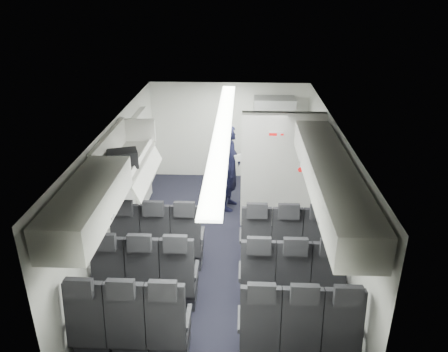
# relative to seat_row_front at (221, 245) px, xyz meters

# --- Properties ---
(cabin_shell) EXTENTS (3.41, 6.01, 2.16)m
(cabin_shell) POSITION_rel_seat_row_front_xyz_m (0.00, 0.53, 0.72)
(cabin_shell) COLOR black
(cabin_shell) RESTS_ON ground
(seat_row_front) EXTENTS (3.33, 0.56, 1.24)m
(seat_row_front) POSITION_rel_seat_row_front_xyz_m (0.00, 0.00, 0.00)
(seat_row_front) COLOR black
(seat_row_front) RESTS_ON cabin_shell
(seat_row_mid) EXTENTS (3.33, 0.56, 1.24)m
(seat_row_mid) POSITION_rel_seat_row_front_xyz_m (0.00, -0.90, 0.00)
(seat_row_mid) COLOR black
(seat_row_mid) RESTS_ON cabin_shell
(seat_row_rear) EXTENTS (3.33, 0.56, 1.24)m
(seat_row_rear) POSITION_rel_seat_row_front_xyz_m (0.00, -1.80, 0.00)
(seat_row_rear) COLOR black
(seat_row_rear) RESTS_ON cabin_shell
(overhead_bin_left_rear) EXTENTS (0.53, 1.80, 0.40)m
(overhead_bin_left_rear) POSITION_rel_seat_row_front_xyz_m (-1.40, -1.47, 1.46)
(overhead_bin_left_rear) COLOR white
(overhead_bin_left_rear) RESTS_ON cabin_shell
(overhead_bin_left_front_open) EXTENTS (0.64, 1.70, 0.72)m
(overhead_bin_left_front_open) POSITION_rel_seat_row_front_xyz_m (-1.44, 0.28, 1.33)
(overhead_bin_left_front_open) COLOR #9E9E93
(overhead_bin_left_front_open) RESTS_ON cabin_shell
(overhead_bin_right_rear) EXTENTS (0.53, 1.80, 0.40)m
(overhead_bin_right_rear) POSITION_rel_seat_row_front_xyz_m (1.40, -1.47, 1.46)
(overhead_bin_right_rear) COLOR white
(overhead_bin_right_rear) RESTS_ON cabin_shell
(overhead_bin_right_front) EXTENTS (0.53, 1.70, 0.40)m
(overhead_bin_right_front) POSITION_rel_seat_row_front_xyz_m (1.40, 0.28, 1.46)
(overhead_bin_right_front) COLOR white
(overhead_bin_right_front) RESTS_ON cabin_shell
(bulkhead_partition) EXTENTS (1.40, 0.15, 2.13)m
(bulkhead_partition) POSITION_rel_seat_row_front_xyz_m (0.98, 1.33, 0.67)
(bulkhead_partition) COLOR silver
(bulkhead_partition) RESTS_ON cabin_shell
(galley_unit) EXTENTS (0.85, 0.52, 1.90)m
(galley_unit) POSITION_rel_seat_row_front_xyz_m (0.95, 3.25, 0.55)
(galley_unit) COLOR #939399
(galley_unit) RESTS_ON cabin_shell
(boarding_door) EXTENTS (0.12, 1.27, 1.86)m
(boarding_door) POSITION_rel_seat_row_front_xyz_m (-1.64, 2.09, 0.55)
(boarding_door) COLOR silver
(boarding_door) RESTS_ON cabin_shell
(flight_attendant) EXTENTS (0.51, 0.68, 1.70)m
(flight_attendant) POSITION_rel_seat_row_front_xyz_m (0.06, 2.00, 0.45)
(flight_attendant) COLOR black
(flight_attendant) RESTS_ON ground
(carry_on_bag) EXTENTS (0.49, 0.41, 0.25)m
(carry_on_bag) POSITION_rel_seat_row_front_xyz_m (-1.40, 0.02, 1.39)
(carry_on_bag) COLOR black
(carry_on_bag) RESTS_ON overhead_bin_left_front_open
(papers) EXTENTS (0.19, 0.06, 0.14)m
(papers) POSITION_rel_seat_row_front_xyz_m (0.25, 1.95, 0.68)
(papers) COLOR white
(papers) RESTS_ON flight_attendant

